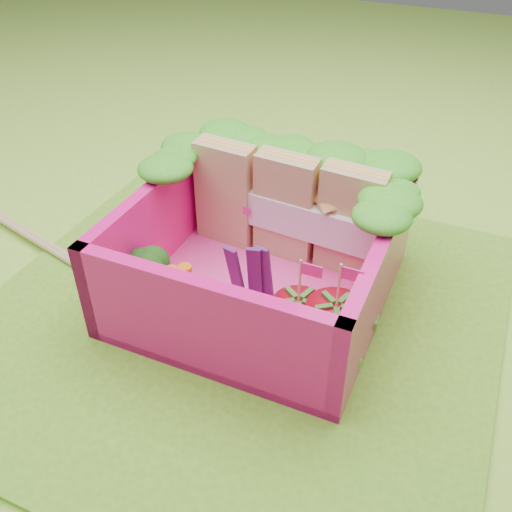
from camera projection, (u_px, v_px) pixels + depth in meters
The scene contains 13 objects.
ground at pixel (238, 316), 3.01m from camera, with size 14.00×14.00×0.00m, color #7CCD39.
placemat at pixel (238, 314), 3.00m from camera, with size 2.60×2.60×0.03m, color #68A324.
bento_floor at pixel (260, 290), 3.10m from camera, with size 1.30×1.30×0.05m, color #FC40A4.
bento_box at pixel (260, 253), 2.95m from camera, with size 1.30×1.30×0.55m.
lettuce_ruffle at pixel (294, 158), 3.08m from camera, with size 1.43×0.77×0.11m.
sandwich_stack at pixel (287, 208), 3.16m from camera, with size 1.11×0.26×0.61m.
broccoli at pixel (145, 266), 2.92m from camera, with size 0.34×0.34×0.26m.
carrot_sticks at pixel (180, 287), 2.88m from camera, with size 0.13×0.10×0.26m.
purple_wedges at pixel (252, 274), 2.86m from camera, with size 0.20×0.10×0.38m.
strawberry_left at pixel (297, 319), 2.69m from camera, with size 0.24×0.24×0.48m.
strawberry_right at pixel (334, 328), 2.62m from camera, with size 0.28×0.28×0.52m.
snap_peas at pixel (314, 332), 2.77m from camera, with size 0.61×0.47×0.05m.
chopsticks at pixel (66, 257), 3.35m from camera, with size 2.39×0.66×0.04m.
Camera 1 is at (0.98, -1.99, 2.06)m, focal length 40.00 mm.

